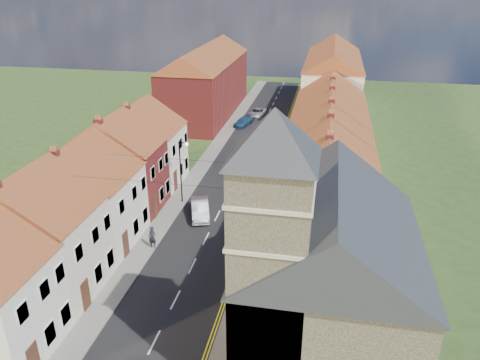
{
  "coord_description": "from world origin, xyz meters",
  "views": [
    {
      "loc": [
        9.02,
        -17.96,
        19.95
      ],
      "look_at": [
        1.98,
        18.45,
        3.5
      ],
      "focal_mm": 35.0,
      "sensor_mm": 36.0,
      "label": 1
    }
  ],
  "objects_px": {
    "car_far": "(243,122)",
    "car_far_b": "(271,151)",
    "church": "(322,263)",
    "lamppost": "(181,168)",
    "pedestrian_left": "(152,237)",
    "car_distant": "(257,113)",
    "pedestrian_right": "(256,221)",
    "car_mid": "(200,209)"
  },
  "relations": [
    {
      "from": "car_mid",
      "to": "car_far_b",
      "type": "bearing_deg",
      "value": 57.84
    },
    {
      "from": "pedestrian_left",
      "to": "pedestrian_right",
      "type": "relative_size",
      "value": 1.21
    },
    {
      "from": "church",
      "to": "car_mid",
      "type": "distance_m",
      "value": 18.74
    },
    {
      "from": "church",
      "to": "pedestrian_left",
      "type": "bearing_deg",
      "value": 147.24
    },
    {
      "from": "church",
      "to": "car_distant",
      "type": "bearing_deg",
      "value": 103.1
    },
    {
      "from": "car_mid",
      "to": "church",
      "type": "bearing_deg",
      "value": -70.53
    },
    {
      "from": "car_far",
      "to": "pedestrian_right",
      "type": "distance_m",
      "value": 29.61
    },
    {
      "from": "car_far",
      "to": "car_far_b",
      "type": "relative_size",
      "value": 1.02
    },
    {
      "from": "pedestrian_right",
      "to": "car_far",
      "type": "bearing_deg",
      "value": -84.33
    },
    {
      "from": "pedestrian_right",
      "to": "car_far_b",
      "type": "distance_m",
      "value": 17.85
    },
    {
      "from": "pedestrian_left",
      "to": "car_far_b",
      "type": "height_order",
      "value": "pedestrian_left"
    },
    {
      "from": "car_far",
      "to": "pedestrian_left",
      "type": "height_order",
      "value": "pedestrian_left"
    },
    {
      "from": "church",
      "to": "car_distant",
      "type": "height_order",
      "value": "church"
    },
    {
      "from": "car_mid",
      "to": "car_distant",
      "type": "relative_size",
      "value": 0.99
    },
    {
      "from": "car_far",
      "to": "car_distant",
      "type": "height_order",
      "value": "car_distant"
    },
    {
      "from": "car_far",
      "to": "car_distant",
      "type": "xyz_separation_m",
      "value": [
        1.2,
        4.93,
        0.02
      ]
    },
    {
      "from": "pedestrian_right",
      "to": "car_far_b",
      "type": "relative_size",
      "value": 0.39
    },
    {
      "from": "car_distant",
      "to": "pedestrian_right",
      "type": "relative_size",
      "value": 2.85
    },
    {
      "from": "pedestrian_left",
      "to": "pedestrian_right",
      "type": "height_order",
      "value": "pedestrian_left"
    },
    {
      "from": "car_mid",
      "to": "car_far",
      "type": "relative_size",
      "value": 1.07
    },
    {
      "from": "car_mid",
      "to": "car_far_b",
      "type": "xyz_separation_m",
      "value": [
        4.24,
        16.3,
        -0.14
      ]
    },
    {
      "from": "church",
      "to": "car_distant",
      "type": "relative_size",
      "value": 3.49
    },
    {
      "from": "church",
      "to": "lamppost",
      "type": "relative_size",
      "value": 2.53
    },
    {
      "from": "lamppost",
      "to": "car_distant",
      "type": "relative_size",
      "value": 1.38
    },
    {
      "from": "car_mid",
      "to": "pedestrian_right",
      "type": "bearing_deg",
      "value": -33.41
    },
    {
      "from": "car_mid",
      "to": "car_far_b",
      "type": "distance_m",
      "value": 16.84
    },
    {
      "from": "church",
      "to": "car_mid",
      "type": "relative_size",
      "value": 3.54
    },
    {
      "from": "lamppost",
      "to": "pedestrian_right",
      "type": "height_order",
      "value": "lamppost"
    },
    {
      "from": "car_far",
      "to": "car_far_b",
      "type": "height_order",
      "value": "car_far"
    },
    {
      "from": "car_far",
      "to": "car_far_b",
      "type": "distance_m",
      "value": 12.33
    },
    {
      "from": "car_mid",
      "to": "car_distant",
      "type": "height_order",
      "value": "car_mid"
    },
    {
      "from": "pedestrian_right",
      "to": "car_far_b",
      "type": "height_order",
      "value": "pedestrian_right"
    },
    {
      "from": "church",
      "to": "pedestrian_right",
      "type": "relative_size",
      "value": 9.95
    },
    {
      "from": "car_far",
      "to": "pedestrian_left",
      "type": "distance_m",
      "value": 33.36
    },
    {
      "from": "car_distant",
      "to": "pedestrian_right",
      "type": "xyz_separation_m",
      "value": [
        5.33,
        -33.81,
        0.28
      ]
    },
    {
      "from": "car_far",
      "to": "pedestrian_right",
      "type": "height_order",
      "value": "pedestrian_right"
    },
    {
      "from": "church",
      "to": "pedestrian_left",
      "type": "xyz_separation_m",
      "value": [
        -13.06,
        8.4,
        -4.84
      ]
    },
    {
      "from": "car_distant",
      "to": "car_far_b",
      "type": "distance_m",
      "value": 16.55
    },
    {
      "from": "car_far",
      "to": "car_distant",
      "type": "distance_m",
      "value": 5.07
    },
    {
      "from": "car_distant",
      "to": "car_far_b",
      "type": "relative_size",
      "value": 1.11
    },
    {
      "from": "car_distant",
      "to": "pedestrian_right",
      "type": "distance_m",
      "value": 34.23
    },
    {
      "from": "car_distant",
      "to": "church",
      "type": "bearing_deg",
      "value": -66.75
    }
  ]
}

